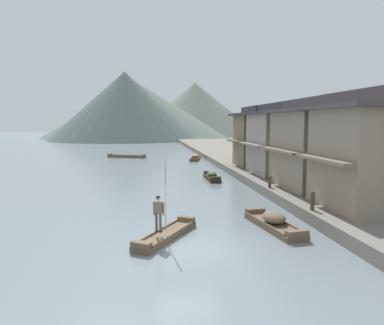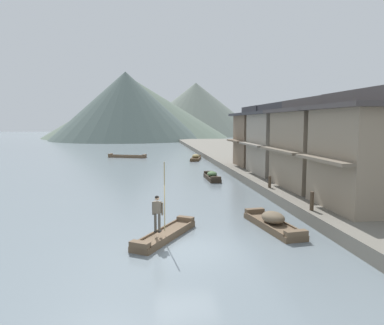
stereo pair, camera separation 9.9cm
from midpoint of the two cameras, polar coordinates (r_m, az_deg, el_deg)
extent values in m
plane|color=slate|center=(15.25, -0.85, -13.51)|extent=(400.00, 400.00, 0.00)
cube|color=#6B665B|center=(47.66, 13.93, 0.29)|extent=(18.00, 110.00, 0.66)
cube|color=brown|center=(16.68, -4.21, -11.31)|extent=(3.12, 4.34, 0.25)
cube|color=brown|center=(18.42, -1.06, -8.83)|extent=(0.90, 0.74, 0.22)
cube|color=brown|center=(14.88, -8.16, -12.61)|extent=(0.90, 0.74, 0.22)
cube|color=brown|center=(16.82, -5.49, -10.58)|extent=(2.14, 3.48, 0.08)
cube|color=brown|center=(16.44, -2.90, -10.97)|extent=(2.14, 3.48, 0.08)
cube|color=black|center=(16.04, -5.71, -10.66)|extent=(0.17, 0.24, 0.05)
cylinder|color=#4C473D|center=(15.88, -5.78, -9.27)|extent=(0.11, 0.11, 0.78)
cube|color=black|center=(15.98, -5.09, -10.71)|extent=(0.17, 0.24, 0.05)
cylinder|color=#4C473D|center=(15.83, -5.15, -9.31)|extent=(0.11, 0.11, 0.78)
cube|color=#665B4C|center=(15.69, -5.49, -7.00)|extent=(0.37, 0.30, 0.52)
cylinder|color=#665B4C|center=(15.83, -6.15, -7.16)|extent=(0.08, 0.08, 0.56)
cylinder|color=#665B4C|center=(15.70, -4.68, -7.25)|extent=(0.08, 0.08, 0.56)
sphere|color=tan|center=(15.61, -5.50, -5.57)|extent=(0.20, 0.20, 0.20)
sphere|color=black|center=(15.59, -5.52, -5.51)|extent=(0.18, 0.18, 0.18)
cylinder|color=tan|center=(15.60, -4.34, -5.38)|extent=(0.04, 0.04, 3.00)
cube|color=#33281E|center=(33.05, 3.05, -2.45)|extent=(1.00, 3.95, 0.29)
cube|color=#33281E|center=(34.79, 2.51, -1.56)|extent=(0.88, 0.37, 0.26)
cube|color=#33281E|center=(31.24, 3.66, -2.46)|extent=(0.88, 0.37, 0.26)
cube|color=#33281E|center=(32.94, 2.28, -2.15)|extent=(0.10, 3.45, 0.08)
cube|color=#33281E|center=(33.10, 3.81, -2.12)|extent=(0.10, 3.45, 0.08)
ellipsoid|color=#4C6B42|center=(32.99, 3.05, -1.79)|extent=(0.88, 1.23, 0.48)
cube|color=brown|center=(18.49, 12.52, -9.64)|extent=(1.79, 4.61, 0.27)
cube|color=brown|center=(20.23, 9.73, -7.45)|extent=(1.07, 0.51, 0.24)
cube|color=brown|center=(16.68, 15.97, -10.60)|extent=(1.07, 0.51, 0.24)
cube|color=brown|center=(18.21, 11.04, -9.29)|extent=(0.67, 3.96, 0.08)
cube|color=brown|center=(18.69, 13.98, -8.96)|extent=(0.67, 3.96, 0.08)
ellipsoid|color=brown|center=(18.38, 12.55, -8.40)|extent=(1.23, 1.57, 0.56)
cube|color=brown|center=(54.53, -10.25, 0.91)|extent=(5.71, 2.91, 0.28)
cube|color=brown|center=(55.59, -12.81, 1.24)|extent=(0.67, 1.04, 0.25)
cube|color=brown|center=(53.53, -7.60, 1.15)|extent=(0.67, 1.04, 0.25)
cube|color=brown|center=(54.05, -10.46, 1.05)|extent=(4.90, 1.80, 0.08)
cube|color=brown|center=(54.98, -10.05, 1.15)|extent=(4.90, 1.80, 0.08)
cube|color=brown|center=(50.54, 0.46, 0.56)|extent=(2.23, 5.19, 0.22)
cube|color=brown|center=(52.88, 0.69, 1.04)|extent=(1.09, 0.58, 0.20)
cube|color=brown|center=(48.16, 0.20, 0.53)|extent=(1.09, 0.58, 0.20)
cube|color=brown|center=(50.58, -0.15, 0.74)|extent=(1.08, 4.46, 0.08)
cube|color=brown|center=(50.48, 1.06, 0.72)|extent=(1.08, 4.46, 0.08)
ellipsoid|color=olive|center=(50.50, 0.46, 1.00)|extent=(1.32, 1.64, 0.57)
cube|color=gray|center=(21.29, 26.27, 0.51)|extent=(4.78, 5.18, 5.20)
cube|color=#6E6151|center=(19.92, 19.66, 0.44)|extent=(0.70, 5.18, 0.16)
cube|color=#3D3838|center=(21.22, 26.63, 7.84)|extent=(5.68, 6.08, 0.24)
cube|color=#3D3838|center=(21.24, 26.69, 9.10)|extent=(2.87, 6.08, 0.70)
cube|color=gray|center=(26.83, 19.49, 1.87)|extent=(5.36, 6.13, 5.20)
cube|color=#6E6151|center=(25.62, 13.41, 1.86)|extent=(0.70, 6.13, 0.16)
cube|color=#3D3838|center=(26.77, 19.70, 7.68)|extent=(6.26, 7.03, 0.24)
cube|color=#3D3838|center=(26.79, 19.74, 8.68)|extent=(3.21, 7.03, 0.70)
cube|color=gray|center=(33.14, 14.33, 2.81)|extent=(5.53, 5.87, 5.20)
cube|color=gray|center=(32.14, 9.14, 2.82)|extent=(0.70, 5.87, 0.16)
cube|color=#2D2D33|center=(33.10, 14.46, 7.51)|extent=(6.43, 6.77, 0.24)
cube|color=#2D2D33|center=(33.11, 14.48, 8.33)|extent=(3.32, 6.77, 0.70)
cube|color=#75604C|center=(38.75, 10.80, 3.37)|extent=(5.11, 4.61, 5.20)
cube|color=brown|center=(37.96, 6.62, 3.38)|extent=(0.70, 4.61, 0.16)
cube|color=#2D2D33|center=(38.71, 10.88, 7.39)|extent=(6.01, 5.51, 0.24)
cube|color=#2D2D33|center=(38.72, 10.90, 8.09)|extent=(3.06, 5.51, 0.70)
cylinder|color=#473828|center=(19.79, 18.21, -5.75)|extent=(0.20, 0.20, 0.97)
cylinder|color=#473828|center=(25.82, 11.97, -2.99)|extent=(0.20, 0.20, 0.80)
cone|color=#5B6B5B|center=(129.73, -8.79, 8.21)|extent=(63.56, 63.56, 19.29)
cone|color=#4C5B56|center=(111.69, -10.48, 8.72)|extent=(44.78, 44.78, 20.16)
cone|color=slate|center=(149.54, 0.43, 8.37)|extent=(54.26, 54.26, 21.11)
camera|label=1|loc=(0.05, -90.10, -0.01)|focal=34.04mm
camera|label=2|loc=(0.05, 89.90, 0.01)|focal=34.04mm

